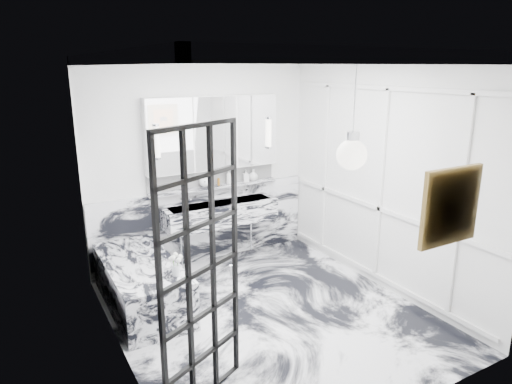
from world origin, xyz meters
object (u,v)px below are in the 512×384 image
crittall_door (201,271)px  trough_sink (221,213)px  mirror_cabinet (214,133)px  bathtub (142,284)px

crittall_door → trough_sink: size_ratio=1.43×
crittall_door → mirror_cabinet: size_ratio=1.20×
mirror_cabinet → bathtub: mirror_cabinet is taller
trough_sink → mirror_cabinet: 1.10m
trough_sink → mirror_cabinet: mirror_cabinet is taller
trough_sink → mirror_cabinet: (-0.00, 0.17, 1.09)m
mirror_cabinet → bathtub: bearing=-147.9°
trough_sink → bathtub: trough_sink is taller
trough_sink → bathtub: (-1.33, -0.66, -0.45)m
crittall_door → bathtub: crittall_door is taller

